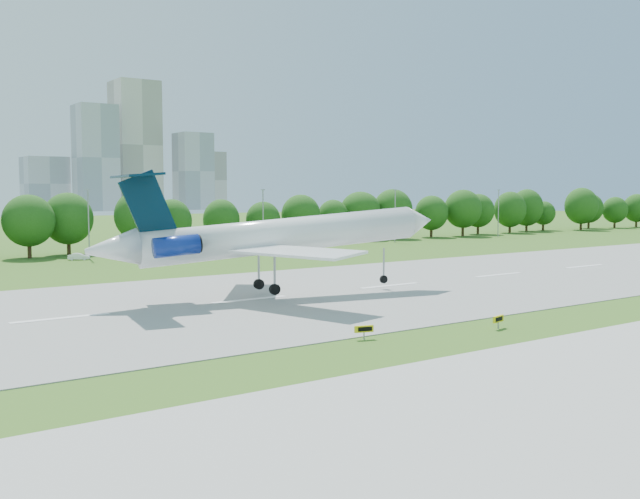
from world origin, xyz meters
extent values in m
plane|color=#335D18|center=(0.00, 0.00, 0.00)|extent=(600.00, 600.00, 0.00)
cube|color=gray|center=(0.00, 25.00, 0.04)|extent=(400.00, 45.00, 0.08)
cylinder|color=#382314|center=(-20.00, 92.00, 1.80)|extent=(0.70, 0.70, 3.60)
sphere|color=#183D0F|center=(-20.00, 92.00, 6.20)|extent=(8.40, 8.40, 8.40)
cylinder|color=#382314|center=(20.00, 92.00, 1.80)|extent=(0.70, 0.70, 3.60)
sphere|color=#183D0F|center=(20.00, 92.00, 6.20)|extent=(8.40, 8.40, 8.40)
cylinder|color=#382314|center=(60.00, 92.00, 1.80)|extent=(0.70, 0.70, 3.60)
sphere|color=#183D0F|center=(60.00, 92.00, 6.20)|extent=(8.40, 8.40, 8.40)
cylinder|color=#382314|center=(100.00, 92.00, 1.80)|extent=(0.70, 0.70, 3.60)
sphere|color=#183D0F|center=(100.00, 92.00, 6.20)|extent=(8.40, 8.40, 8.40)
cylinder|color=#382314|center=(140.00, 92.00, 1.80)|extent=(0.70, 0.70, 3.60)
sphere|color=#183D0F|center=(140.00, 92.00, 6.20)|extent=(8.40, 8.40, 8.40)
cylinder|color=gray|center=(-20.00, 82.00, 6.00)|extent=(0.24, 0.24, 12.00)
cube|color=gray|center=(-20.00, 82.00, 12.10)|extent=(0.90, 0.25, 0.18)
cylinder|color=gray|center=(15.00, 82.00, 6.00)|extent=(0.24, 0.24, 12.00)
cube|color=gray|center=(15.00, 82.00, 12.10)|extent=(0.90, 0.25, 0.18)
cylinder|color=gray|center=(50.00, 82.00, 6.00)|extent=(0.24, 0.24, 12.00)
cube|color=gray|center=(50.00, 82.00, 12.10)|extent=(0.90, 0.25, 0.18)
cylinder|color=gray|center=(85.00, 82.00, 6.00)|extent=(0.24, 0.24, 12.00)
cube|color=gray|center=(85.00, 82.00, 12.10)|extent=(0.90, 0.25, 0.18)
cube|color=#B2B2B7|center=(75.00, 380.00, 31.00)|extent=(22.00, 22.00, 62.00)
cube|color=beige|center=(105.00, 395.00, 40.00)|extent=(26.00, 26.00, 80.00)
cube|color=#B2B2B7|center=(135.00, 375.00, 24.00)|extent=(20.00, 20.00, 48.00)
cube|color=beige|center=(158.00, 400.00, 19.00)|extent=(18.00, 18.00, 38.00)
cube|color=#B2B2B7|center=(52.00, 405.00, 16.00)|extent=(24.00, 24.00, 32.00)
cylinder|color=white|center=(-15.50, 25.00, 6.94)|extent=(32.81, 8.74, 6.02)
cone|color=white|center=(2.23, 22.25, 8.19)|extent=(4.25, 4.31, 4.01)
cone|color=white|center=(-34.09, 27.88, 6.07)|extent=(5.95, 4.57, 4.13)
cube|color=white|center=(-18.59, 17.82, 5.73)|extent=(9.11, 15.00, 0.64)
cube|color=white|center=(-16.27, 32.78, 5.73)|extent=(12.32, 14.69, 0.64)
cube|color=#041E32|center=(-30.46, 27.32, 10.38)|extent=(5.85, 1.43, 7.39)
cube|color=#041E32|center=(-31.53, 27.49, 13.44)|extent=(5.00, 10.68, 0.48)
cylinder|color=navy|center=(-28.75, 24.21, 6.37)|extent=(4.93, 2.75, 2.36)
cylinder|color=navy|center=(-27.89, 29.77, 6.37)|extent=(4.93, 2.75, 2.36)
cylinder|color=gray|center=(-2.69, 23.01, 3.16)|extent=(0.22, 0.22, 3.78)
cylinder|color=black|center=(-2.69, 23.01, 1.27)|extent=(1.01, 0.47, 0.97)
cylinder|color=gray|center=(-18.01, 22.98, 3.16)|extent=(0.26, 0.26, 3.78)
cylinder|color=black|center=(-18.01, 22.98, 1.27)|extent=(1.25, 0.66, 1.19)
cylinder|color=gray|center=(-17.28, 27.68, 3.16)|extent=(0.26, 0.26, 3.78)
cylinder|color=black|center=(-17.28, 27.68, 1.27)|extent=(1.25, 0.66, 1.19)
cube|color=gray|center=(-22.50, 1.76, 0.35)|extent=(0.12, 0.12, 0.70)
cube|color=yellow|center=(-22.50, 1.76, 0.86)|extent=(1.60, 0.62, 0.55)
cube|color=black|center=(-22.53, 1.66, 0.86)|extent=(1.17, 0.35, 0.35)
cube|color=gray|center=(-10.20, -1.37, 0.36)|extent=(0.12, 0.12, 0.71)
cube|color=yellow|center=(-10.20, -1.37, 0.86)|extent=(1.62, 0.56, 0.56)
cube|color=black|center=(-10.18, -1.48, 0.86)|extent=(1.19, 0.31, 0.36)
imported|color=white|center=(-22.00, 81.54, 0.59)|extent=(3.75, 2.60, 1.17)
camera|label=1|loc=(-57.53, -42.45, 11.91)|focal=40.00mm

